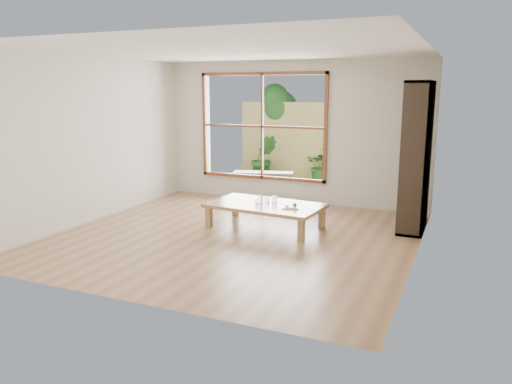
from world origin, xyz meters
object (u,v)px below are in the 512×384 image
food_tray (291,207)px  garden_bench (263,175)px  low_table (265,207)px  bookshelf (416,157)px

food_tray → garden_bench: food_tray is taller
low_table → food_tray: size_ratio=6.04×
garden_bench → low_table: bearing=-82.7°
low_table → food_tray: bearing=-8.9°
bookshelf → food_tray: size_ratio=7.45×
low_table → bookshelf: bearing=27.0°
food_tray → garden_bench: bearing=98.0°
bookshelf → food_tray: bookshelf is taller
food_tray → garden_bench: size_ratio=0.23×
food_tray → garden_bench: 3.04m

